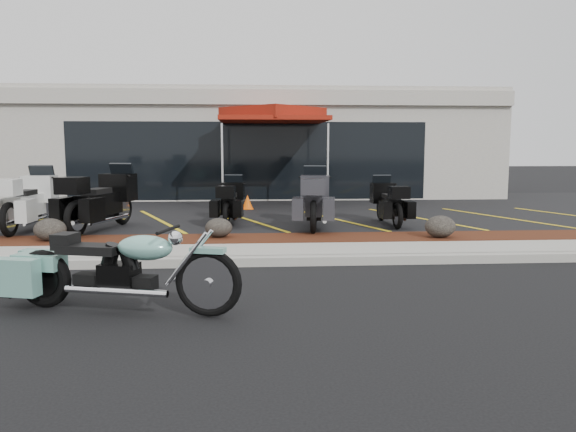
{
  "coord_description": "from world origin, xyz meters",
  "views": [
    {
      "loc": [
        0.02,
        -8.41,
        2.02
      ],
      "look_at": [
        0.68,
        1.2,
        0.8
      ],
      "focal_mm": 35.0,
      "sensor_mm": 36.0,
      "label": 1
    }
  ],
  "objects": [
    {
      "name": "popup_canopy",
      "position": [
        0.77,
        9.26,
        2.9
      ],
      "size": [
        3.87,
        3.87,
        3.03
      ],
      "rotation": [
        0.0,
        0.0,
        0.21
      ],
      "color": "silver",
      "rests_on": "upper_lot"
    },
    {
      "name": "mulch_bed",
      "position": [
        0.0,
        2.8,
        0.08
      ],
      "size": [
        24.0,
        1.2,
        0.16
      ],
      "primitive_type": "cube",
      "color": "#32180B",
      "rests_on": "ground"
    },
    {
      "name": "boulder_mid",
      "position": [
        -0.61,
        2.93,
        0.36
      ],
      "size": [
        0.55,
        0.46,
        0.39
      ],
      "primitive_type": "ellipsoid",
      "color": "black",
      "rests_on": "mulch_bed"
    },
    {
      "name": "touring_black_front",
      "position": [
        -2.98,
        4.99,
        0.88
      ],
      "size": [
        1.67,
        2.68,
        1.46
      ],
      "primitive_type": null,
      "rotation": [
        0.0,
        0.0,
        1.26
      ],
      "color": "black",
      "rests_on": "upper_lot"
    },
    {
      "name": "boulder_left",
      "position": [
        -3.89,
        2.74,
        0.38
      ],
      "size": [
        0.62,
        0.52,
        0.44
      ],
      "primitive_type": "ellipsoid",
      "color": "black",
      "rests_on": "mulch_bed"
    },
    {
      "name": "sidewalk",
      "position": [
        0.0,
        1.6,
        0.07
      ],
      "size": [
        24.0,
        1.2,
        0.15
      ],
      "primitive_type": "cube",
      "color": "gray",
      "rests_on": "ground"
    },
    {
      "name": "touring_white",
      "position": [
        -4.83,
        5.04,
        0.86
      ],
      "size": [
        1.0,
        2.45,
        1.41
      ],
      "primitive_type": null,
      "rotation": [
        0.0,
        0.0,
        1.54
      ],
      "color": "silver",
      "rests_on": "upper_lot"
    },
    {
      "name": "upper_lot",
      "position": [
        0.0,
        8.2,
        0.07
      ],
      "size": [
        26.0,
        9.6,
        0.15
      ],
      "primitive_type": "cube",
      "color": "black",
      "rests_on": "ground"
    },
    {
      "name": "traffic_cone",
      "position": [
        -0.04,
        8.08,
        0.36
      ],
      "size": [
        0.4,
        0.4,
        0.42
      ],
      "primitive_type": "cone",
      "rotation": [
        0.0,
        0.0,
        -0.24
      ],
      "color": "#EF5907",
      "rests_on": "upper_lot"
    },
    {
      "name": "hero_cruiser",
      "position": [
        -0.47,
        -1.95,
        0.54
      ],
      "size": [
        3.16,
        1.56,
        1.08
      ],
      "primitive_type": null,
      "rotation": [
        0.0,
        0.0,
        -0.27
      ],
      "color": "#6FADA0",
      "rests_on": "ground"
    },
    {
      "name": "touring_black_mid",
      "position": [
        -0.38,
        5.74,
        0.72
      ],
      "size": [
        0.93,
        2.02,
        1.14
      ],
      "primitive_type": null,
      "rotation": [
        0.0,
        0.0,
        1.48
      ],
      "color": "black",
      "rests_on": "upper_lot"
    },
    {
      "name": "ground",
      "position": [
        0.0,
        0.0,
        0.0
      ],
      "size": [
        90.0,
        90.0,
        0.0
      ],
      "primitive_type": "plane",
      "color": "black",
      "rests_on": "ground"
    },
    {
      "name": "boulder_right",
      "position": [
        3.88,
        2.6,
        0.38
      ],
      "size": [
        0.63,
        0.52,
        0.45
      ],
      "primitive_type": "ellipsoid",
      "color": "black",
      "rests_on": "mulch_bed"
    },
    {
      "name": "dealership_building",
      "position": [
        0.0,
        14.47,
        2.01
      ],
      "size": [
        18.0,
        8.16,
        4.0
      ],
      "color": "#9D988D",
      "rests_on": "ground"
    },
    {
      "name": "touring_black_rear",
      "position": [
        3.28,
        5.24,
        0.72
      ],
      "size": [
        0.8,
        1.99,
        1.15
      ],
      "primitive_type": null,
      "rotation": [
        0.0,
        0.0,
        1.59
      ],
      "color": "black",
      "rests_on": "upper_lot"
    },
    {
      "name": "touring_grey",
      "position": [
        1.6,
        5.03,
        0.85
      ],
      "size": [
        1.22,
        2.49,
        1.39
      ],
      "primitive_type": null,
      "rotation": [
        0.0,
        0.0,
        1.44
      ],
      "color": "#2E2E33",
      "rests_on": "upper_lot"
    },
    {
      "name": "curb",
      "position": [
        0.0,
        0.9,
        0.07
      ],
      "size": [
        24.0,
        0.25,
        0.15
      ],
      "primitive_type": "cube",
      "color": "gray",
      "rests_on": "ground"
    }
  ]
}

